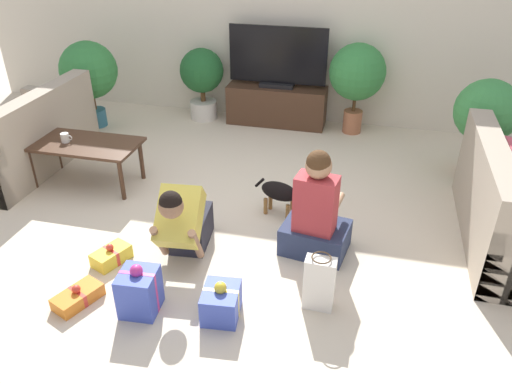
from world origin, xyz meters
TOP-DOWN VIEW (x-y plane):
  - ground_plane at (0.00, 0.00)m, footprint 16.00×16.00m
  - wall_back at (0.00, 2.63)m, footprint 8.40×0.06m
  - sofa_left at (-2.42, 0.53)m, footprint 0.86×1.73m
  - coffee_table at (-1.57, 0.34)m, footprint 1.09×0.56m
  - tv_console at (-0.04, 2.37)m, footprint 1.25×0.39m
  - tv at (-0.04, 2.37)m, footprint 1.21×0.20m
  - potted_plant_corner_right at (2.27, 1.49)m, footprint 0.64×0.64m
  - potted_plant_back_right at (0.94, 2.32)m, footprint 0.67×0.67m
  - potted_plant_back_left at (-1.02, 2.32)m, footprint 0.56×0.56m
  - potted_plant_corner_left at (-2.27, 1.74)m, footprint 0.70×0.70m
  - person_kneeling at (-0.18, -0.56)m, footprint 0.39×0.77m
  - person_sitting at (0.83, -0.27)m, footprint 0.57×0.53m
  - dog at (0.49, 0.20)m, footprint 0.54×0.25m
  - gift_box_a at (-0.72, -0.80)m, footprint 0.27×0.34m
  - gift_box_b at (-0.26, -1.24)m, footprint 0.27×0.28m
  - gift_box_c at (0.31, -1.16)m, footprint 0.28×0.32m
  - gift_box_d at (-0.73, -1.28)m, footprint 0.30×0.39m
  - gift_bag_a at (0.95, -0.91)m, footprint 0.22×0.14m
  - mug at (-1.74, 0.32)m, footprint 0.12×0.08m

SIDE VIEW (x-z plane):
  - ground_plane at x=0.00m, z-range 0.00..0.00m
  - gift_box_d at x=-0.73m, z-range -0.03..0.13m
  - gift_box_a at x=-0.72m, z-range -0.03..0.15m
  - gift_box_c at x=0.31m, z-range -0.03..0.26m
  - gift_box_b at x=-0.26m, z-range -0.03..0.36m
  - gift_bag_a at x=0.95m, z-range -0.01..0.43m
  - dog at x=0.49m, z-range 0.06..0.42m
  - tv_console at x=-0.04m, z-range 0.00..0.49m
  - sofa_left at x=-2.42m, z-range -0.12..0.72m
  - person_kneeling at x=-0.18m, z-range -0.05..0.69m
  - person_sitting at x=0.83m, z-range -0.12..0.81m
  - coffee_table at x=-1.57m, z-range 0.18..0.63m
  - mug at x=-1.74m, z-range 0.45..0.54m
  - potted_plant_back_left at x=-1.02m, z-range 0.11..1.03m
  - potted_plant_corner_right at x=2.27m, z-range 0.15..1.17m
  - potted_plant_corner_left at x=-2.27m, z-range 0.16..1.24m
  - potted_plant_back_right at x=0.94m, z-range 0.19..1.29m
  - tv at x=-0.04m, z-range 0.46..1.20m
  - wall_back at x=0.00m, z-range 0.00..2.60m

